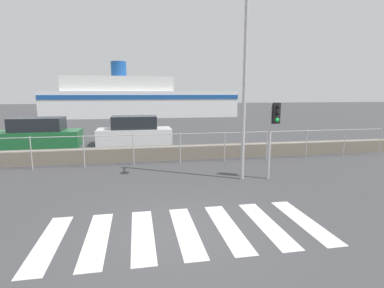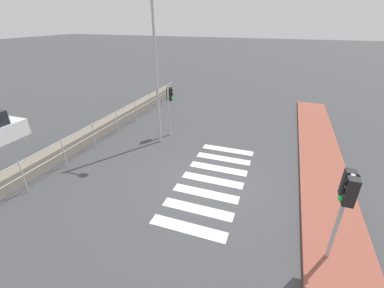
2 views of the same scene
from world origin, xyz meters
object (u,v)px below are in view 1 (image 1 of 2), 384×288
object	(u,v)px
traffic_light_far	(273,123)
parked_car_white	(135,132)
parked_car_green	(39,134)
ferry_boat	(138,100)
streetlamp	(248,52)

from	to	relation	value
traffic_light_far	parked_car_white	xyz separation A→B (m)	(-4.55, 8.07, -1.20)
traffic_light_far	parked_car_green	world-z (taller)	traffic_light_far
traffic_light_far	ferry_boat	xyz separation A→B (m)	(-4.19, 28.62, 0.17)
traffic_light_far	parked_car_green	bearing A→B (deg)	140.01
traffic_light_far	streetlamp	size ratio (longest dim) A/B	0.38
ferry_boat	parked_car_white	distance (m)	20.59
ferry_boat	parked_car_green	distance (m)	21.30
ferry_boat	parked_car_white	xyz separation A→B (m)	(-0.36, -20.55, -1.38)
ferry_boat	parked_car_white	size ratio (longest dim) A/B	5.44
ferry_boat	parked_car_green	world-z (taller)	ferry_boat
ferry_boat	parked_car_green	size ratio (longest dim) A/B	5.24
streetlamp	parked_car_white	world-z (taller)	streetlamp
streetlamp	parked_car_white	size ratio (longest dim) A/B	1.63
streetlamp	parked_car_green	distance (m)	12.34
parked_car_white	traffic_light_far	bearing A→B (deg)	-60.59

